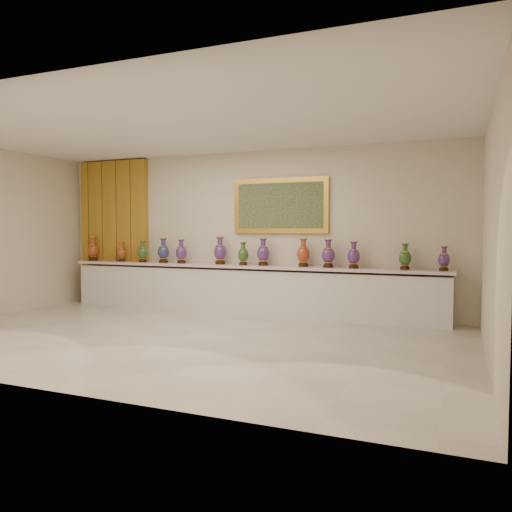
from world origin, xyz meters
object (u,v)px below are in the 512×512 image
Objects in this scene: counter at (244,290)px; vase_0 at (93,250)px; vase_1 at (122,253)px; vase_2 at (143,252)px.

vase_0 reaches higher than counter.
vase_2 reaches higher than vase_1.
vase_0 is at bearing 179.37° from vase_1.
vase_0 is at bearing -179.92° from counter.
counter is at bearing 0.08° from vase_0.
vase_0 is at bearing 178.33° from vase_2.
vase_1 is at bearing -179.73° from counter.
counter is 16.58× the size of vase_2.
vase_1 is at bearing 176.92° from vase_2.
vase_1 is (0.73, -0.01, -0.05)m from vase_0.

